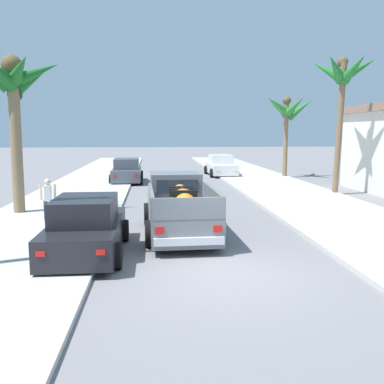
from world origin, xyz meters
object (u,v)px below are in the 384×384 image
palm_tree_left_mid (13,86)px  pickup_truck (179,208)px  car_right_near (221,166)px  car_left_mid (86,228)px  car_left_near (127,171)px  pedestrian (48,198)px  palm_tree_left_fore (287,111)px  palm_tree_right_fore (342,79)px

palm_tree_left_mid → pickup_truck: bearing=-30.6°
pickup_truck → car_right_near: pickup_truck is taller
pickup_truck → car_left_mid: size_ratio=1.23×
car_left_near → pedestrian: size_ratio=2.69×
pickup_truck → car_left_mid: (-2.59, -2.19, -0.10)m
palm_tree_left_fore → car_left_mid: bearing=-121.5°
palm_tree_left_fore → palm_tree_right_fore: palm_tree_right_fore is taller
palm_tree_right_fore → car_left_near: bearing=149.6°
car_left_near → palm_tree_right_fore: bearing=-30.4°
car_left_mid → palm_tree_right_fore: (11.10, 9.67, 5.07)m
pedestrian → car_left_mid: bearing=-64.5°
car_right_near → car_left_near: bearing=-151.0°
car_left_near → car_right_near: same height
car_left_near → palm_tree_left_fore: bearing=10.1°
pickup_truck → car_right_near: 18.11m
car_left_mid → pedestrian: size_ratio=2.68×
car_left_near → car_right_near: 7.60m
car_left_mid → palm_tree_left_fore: (11.08, 18.09, 3.91)m
car_right_near → car_left_mid: same height
pickup_truck → palm_tree_left_mid: bearing=149.4°
car_left_mid → palm_tree_left_mid: palm_tree_left_mid is taller
palm_tree_left_fore → palm_tree_left_mid: palm_tree_left_mid is taller
car_left_near → pedestrian: (-2.00, -12.10, 0.20)m
car_left_mid → car_left_near: bearing=89.7°
palm_tree_right_fore → pedestrian: bearing=-156.6°
pickup_truck → car_right_near: size_ratio=1.22×
car_left_mid → pickup_truck: bearing=40.2°
pickup_truck → car_left_near: (-2.51, 13.94, -0.10)m
car_left_near → palm_tree_left_mid: size_ratio=0.71×
pickup_truck → palm_tree_left_mid: palm_tree_left_mid is taller
palm_tree_left_fore → palm_tree_left_mid: (-14.51, -12.34, 0.28)m
car_left_mid → car_right_near: bearing=71.3°
palm_tree_left_fore → pedestrian: bearing=-132.7°
palm_tree_left_fore → palm_tree_right_fore: 8.50m
palm_tree_right_fore → palm_tree_left_mid: (-14.54, -3.92, -0.88)m
car_left_near → car_left_mid: same height
palm_tree_left_fore → pickup_truck: bearing=-118.1°
pickup_truck → palm_tree_right_fore: size_ratio=0.76×
car_right_near → pedestrian: 18.00m
pickup_truck → palm_tree_left_mid: (-6.02, 3.56, 4.09)m
palm_tree_left_fore → car_left_near: bearing=-169.9°
car_right_near → pickup_truck: bearing=-103.2°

